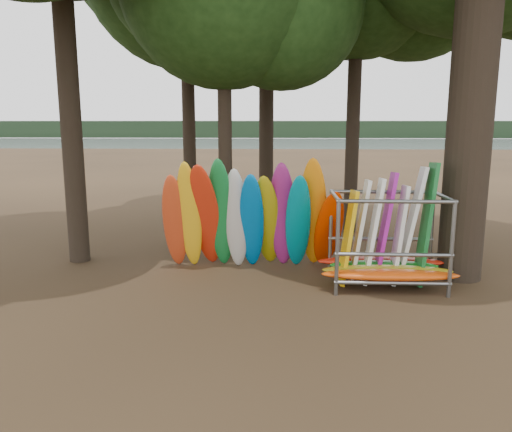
{
  "coord_description": "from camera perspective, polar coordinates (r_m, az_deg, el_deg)",
  "views": [
    {
      "loc": [
        0.08,
        -11.2,
        3.81
      ],
      "look_at": [
        -0.52,
        1.5,
        1.4
      ],
      "focal_mm": 35.0,
      "sensor_mm": 36.0,
      "label": 1
    }
  ],
  "objects": [
    {
      "name": "kayak_row",
      "position": [
        12.77,
        -0.12,
        -0.37
      ],
      "size": [
        4.74,
        1.92,
        3.11
      ],
      "color": "red",
      "rests_on": "ground"
    },
    {
      "name": "lake",
      "position": [
        71.3,
        2.69,
        7.65
      ],
      "size": [
        160.0,
        160.0,
        0.0
      ],
      "primitive_type": "plane",
      "color": "gray",
      "rests_on": "ground"
    },
    {
      "name": "far_shore",
      "position": [
        121.21,
        2.73,
        9.86
      ],
      "size": [
        160.0,
        4.0,
        4.0
      ],
      "primitive_type": "cube",
      "color": "black",
      "rests_on": "ground"
    },
    {
      "name": "ground",
      "position": [
        11.83,
        2.21,
        -8.06
      ],
      "size": [
        120.0,
        120.0,
        0.0
      ],
      "primitive_type": "plane",
      "color": "#47331E",
      "rests_on": "ground"
    },
    {
      "name": "storage_rack",
      "position": [
        12.04,
        14.72,
        -3.07
      ],
      "size": [
        3.12,
        1.61,
        2.91
      ],
      "color": "slate",
      "rests_on": "ground"
    }
  ]
}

